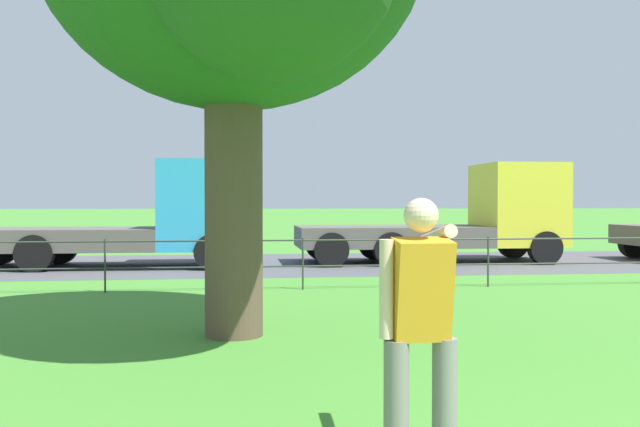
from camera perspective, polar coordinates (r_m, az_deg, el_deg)
street_strip at (r=18.57m, az=2.76°, el=-4.20°), size 80.00×6.73×0.01m
park_fence at (r=13.25m, az=6.54°, el=-3.43°), size 33.33×0.04×1.00m
person_thrower at (r=4.36m, az=8.47°, el=-9.17°), size 0.51×0.80×1.72m
flatbed_truck_far_right at (r=17.96m, az=-14.60°, el=-0.53°), size 7.34×2.54×2.75m
flatbed_truck_far_left at (r=19.27m, az=12.37°, el=-0.41°), size 7.32×2.47×2.75m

